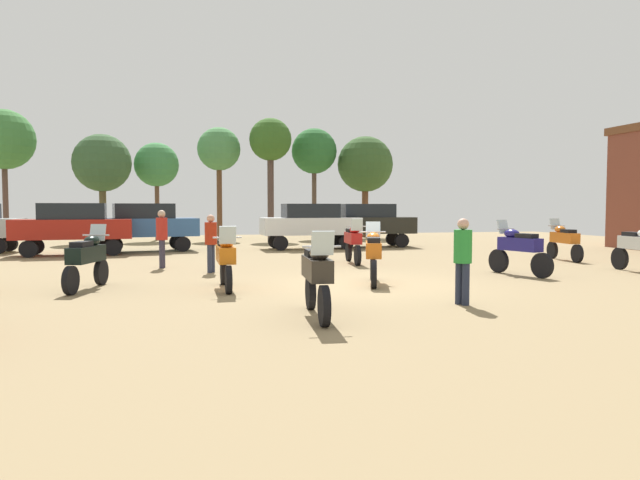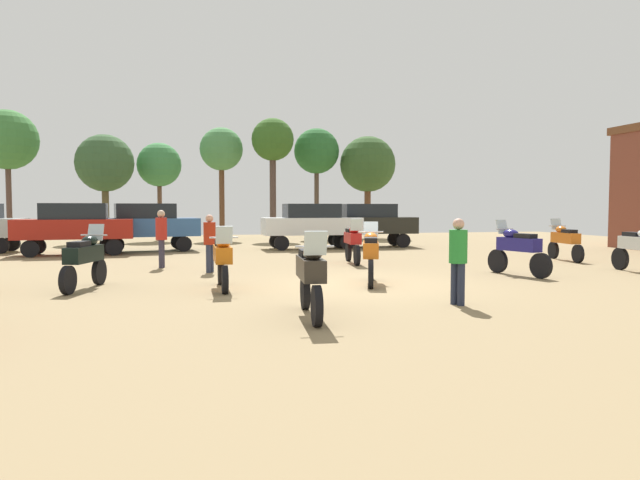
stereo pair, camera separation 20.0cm
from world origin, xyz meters
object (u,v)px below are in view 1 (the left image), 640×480
object	(u,v)px
car_3	(144,224)
tree_5	(4,140)
motorcycle_9	(638,247)
tree_4	(365,165)
motorcycle_5	(87,258)
motorcycle_11	(564,240)
person_1	(463,255)
tree_8	(314,152)
tree_7	(219,150)
motorcycle_1	(226,258)
motorcycle_13	(317,274)
tree_1	(270,142)
motorcycle_12	(373,254)
tree_3	(102,164)
tree_6	(157,165)
car_4	(310,223)
car_2	(73,225)
motorcycle_8	(353,241)
person_3	(211,239)
motorcycle_7	(519,248)
car_5	(367,222)
person_2	(162,234)

from	to	relation	value
car_3	tree_5	distance (m)	11.56
motorcycle_9	tree_4	distance (m)	20.89
motorcycle_5	car_3	size ratio (longest dim) A/B	0.48
motorcycle_11	person_1	xyz separation A→B (m)	(-7.79, -7.59, 0.24)
tree_8	tree_7	bearing A→B (deg)	-178.12
motorcycle_1	motorcycle_11	bearing A→B (deg)	-159.60
motorcycle_13	tree_1	xyz separation A→B (m)	(2.91, 23.85, 4.85)
motorcycle_9	motorcycle_12	size ratio (longest dim) A/B	1.03
tree_3	tree_7	distance (m)	6.48
tree_6	tree_8	size ratio (longest dim) A/B	0.83
car_3	car_4	world-z (taller)	same
motorcycle_5	car_3	xyz separation A→B (m)	(0.58, 11.40, 0.45)
person_1	tree_5	distance (m)	27.41
motorcycle_11	tree_7	bearing A→B (deg)	129.85
motorcycle_9	car_2	world-z (taller)	car_2
tree_3	tree_5	distance (m)	4.96
motorcycle_8	motorcycle_9	distance (m)	8.36
tree_1	tree_8	xyz separation A→B (m)	(2.85, 1.22, -0.39)
tree_6	car_2	bearing A→B (deg)	-105.28
motorcycle_13	motorcycle_9	bearing A→B (deg)	-152.01
person_3	tree_7	size ratio (longest dim) A/B	0.25
motorcycle_12	tree_1	world-z (taller)	tree_1
motorcycle_9	person_3	size ratio (longest dim) A/B	1.33
motorcycle_12	person_3	world-z (taller)	person_3
motorcycle_9	motorcycle_5	bearing A→B (deg)	5.19
motorcycle_7	person_3	size ratio (longest dim) A/B	1.31
tree_6	tree_5	bearing A→B (deg)	-173.26
motorcycle_1	motorcycle_12	distance (m)	3.53
tree_6	motorcycle_11	bearing A→B (deg)	-49.32
car_3	car_5	size ratio (longest dim) A/B	1.03
motorcycle_5	tree_7	world-z (taller)	tree_7
motorcycle_11	tree_4	distance (m)	17.24
motorcycle_11	car_4	xyz separation A→B (m)	(-7.33, 7.56, 0.46)
motorcycle_11	car_5	xyz separation A→B (m)	(-4.48, 8.21, 0.46)
tree_7	motorcycle_11	bearing A→B (deg)	-57.35
tree_4	tree_3	bearing A→B (deg)	-174.14
tree_1	tree_5	world-z (taller)	tree_1
motorcycle_5	tree_8	xyz separation A→B (m)	(10.01, 20.63, 4.47)
motorcycle_11	tree_3	xyz separation A→B (m)	(-16.92, 15.18, 3.44)
motorcycle_8	motorcycle_13	distance (m)	9.50
car_3	car_5	bearing A→B (deg)	-96.25
tree_7	person_3	bearing A→B (deg)	-94.62
motorcycle_5	motorcycle_11	xyz separation A→B (m)	(15.00, 3.75, -0.00)
motorcycle_7	tree_8	distance (m)	20.94
motorcycle_5	tree_1	xyz separation A→B (m)	(7.15, 19.41, 4.86)
car_5	person_3	distance (m)	11.93
motorcycle_13	tree_6	distance (m)	25.16
motorcycle_11	car_2	bearing A→B (deg)	166.59
motorcycle_1	person_2	world-z (taller)	person_2
motorcycle_8	tree_8	size ratio (longest dim) A/B	0.34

